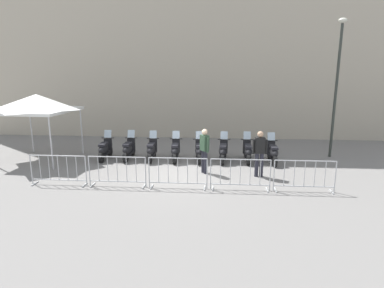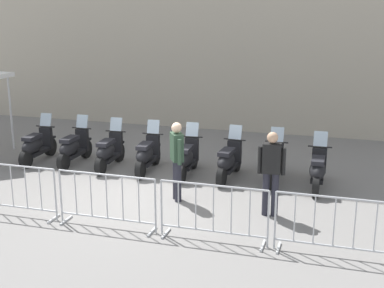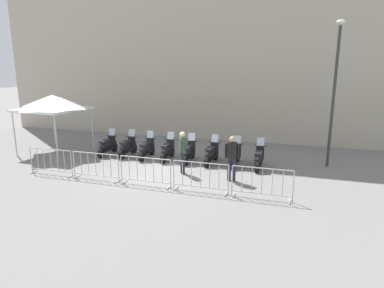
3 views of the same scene
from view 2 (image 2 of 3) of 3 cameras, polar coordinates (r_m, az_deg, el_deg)
ground_plane at (r=11.67m, az=-5.57°, el=-5.77°), size 120.00×120.00×0.00m
motorcycle_0 at (r=14.61m, az=-16.63°, el=-0.21°), size 0.56×1.73×1.24m
motorcycle_1 at (r=14.15m, az=-12.84°, el=-0.43°), size 0.56×1.73×1.24m
motorcycle_2 at (r=13.62m, az=-9.09°, el=-0.85°), size 0.58×1.72×1.24m
motorcycle_3 at (r=13.22m, az=-4.93°, el=-1.19°), size 0.60×1.72×1.24m
motorcycle_4 at (r=12.88m, az=-0.56°, el=-1.57°), size 0.59×1.72×1.24m
motorcycle_5 at (r=12.64m, az=4.00°, el=-1.92°), size 0.56×1.72×1.24m
motorcycle_6 at (r=12.53m, az=8.79°, el=-2.23°), size 0.56×1.72×1.24m
motorcycle_7 at (r=12.30m, az=13.57°, el=-2.81°), size 0.56×1.73×1.24m
barrier_segment_1 at (r=11.09m, az=-19.04°, el=-4.81°), size 1.99×0.56×1.07m
barrier_segment_2 at (r=10.06m, az=-9.28°, el=-6.19°), size 1.99×0.56×1.07m
barrier_segment_3 at (r=9.38m, az=2.34°, el=-7.59°), size 1.99×0.56×1.07m
barrier_segment_4 at (r=9.13m, az=15.24°, el=-8.77°), size 1.99×0.56×1.07m
officer_near_row_end at (r=10.44m, az=8.66°, el=-2.70°), size 0.55×0.26×1.73m
officer_mid_plaza at (r=11.13m, az=-1.67°, el=-1.41°), size 0.39×0.46×1.73m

